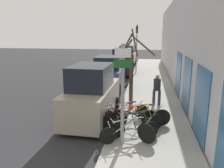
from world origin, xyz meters
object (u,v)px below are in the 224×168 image
bicycle_0 (130,131)px  bicycle_1 (126,125)px  parked_car_0 (92,95)px  traffic_light (137,42)px  pedestrian_near (157,87)px  signpost (123,92)px  bicycle_3 (128,120)px  bicycle_4 (141,117)px  parked_car_1 (109,74)px  parked_car_3 (127,56)px  street_tree (132,74)px  parked_car_2 (122,62)px  bicycle_2 (138,124)px  bicycle_5 (125,113)px

bicycle_0 → bicycle_1: 0.41m
parked_car_0 → traffic_light: bearing=84.6°
parked_car_0 → pedestrian_near: size_ratio=2.71×
signpost → pedestrian_near: signpost is taller
bicycle_3 → pedestrian_near: size_ratio=1.34×
bicycle_4 → parked_car_1: (-2.47, 6.61, 0.50)m
parked_car_3 → street_tree: size_ratio=1.12×
bicycle_3 → street_tree: (-0.08, 2.50, 1.38)m
parked_car_2 → pedestrian_near: size_ratio=2.94×
bicycle_2 → bicycle_4: 0.70m
bicycle_4 → parked_car_0: size_ratio=0.54×
bicycle_3 → bicycle_5: size_ratio=1.13×
bicycle_5 → street_tree: (0.13, 1.74, 1.41)m
bicycle_5 → parked_car_2: bearing=-25.8°
bicycle_3 → parked_car_2: size_ratio=0.46×
bicycle_0 → signpost: bearing=104.5°
bicycle_1 → parked_car_1: size_ratio=0.49×
parked_car_0 → bicycle_3: bearing=-33.1°
signpost → bicycle_3: signpost is taller
bicycle_4 → parked_car_2: (-2.23, 12.54, 0.55)m
signpost → traffic_light: 13.93m
parked_car_0 → signpost: bearing=-53.9°
traffic_light → bicycle_2: bearing=-86.5°
parked_car_2 → pedestrian_near: parked_car_2 is taller
signpost → bicycle_1: size_ratio=1.58×
pedestrian_near → parked_car_2: bearing=109.9°
bicycle_0 → bicycle_1: (-0.19, 0.36, 0.05)m
bicycle_5 → traffic_light: (-0.21, 11.96, 2.51)m
parked_car_0 → parked_car_1: (-0.25, 5.76, -0.07)m
bicycle_1 → bicycle_5: bicycle_1 is taller
bicycle_0 → bicycle_5: bicycle_5 is taller
parked_car_1 → pedestrian_near: size_ratio=2.70×
parked_car_1 → signpost: bearing=-78.7°
parked_car_1 → street_tree: street_tree is taller
parked_car_2 → street_tree: size_ratio=1.22×
bicycle_3 → parked_car_2: (-1.77, 12.89, 0.56)m
parked_car_2 → pedestrian_near: bearing=-75.2°
bicycle_5 → pedestrian_near: 2.94m
bicycle_4 → parked_car_3: size_ratio=0.55×
street_tree → traffic_light: (-0.34, 10.22, 1.10)m
bicycle_2 → traffic_light: bearing=-30.9°
bicycle_2 → parked_car_3: bearing=-27.8°
bicycle_2 → bicycle_3: bearing=13.1°
street_tree → bicycle_5: bearing=-94.2°
bicycle_0 → parked_car_0: parked_car_0 is taller
bicycle_4 → bicycle_5: size_ratio=1.24×
pedestrian_near → parked_car_3: bearing=103.8°
bicycle_4 → street_tree: size_ratio=0.61×
bicycle_0 → bicycle_4: (0.31, 1.29, 0.04)m
signpost → bicycle_2: bearing=59.6°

